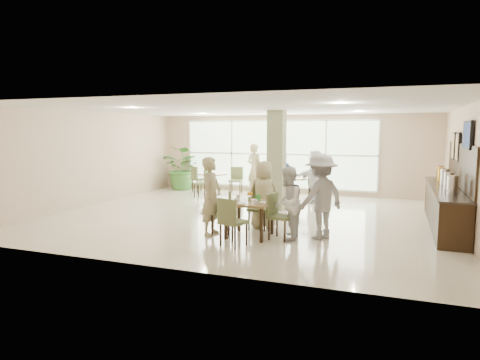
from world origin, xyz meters
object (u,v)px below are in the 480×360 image
(teen_standing, at_px, (321,197))
(adult_standing, at_px, (255,169))
(buffet_counter, at_px, (445,203))
(teen_far, at_px, (264,195))
(teen_left, at_px, (211,196))
(teen_right, at_px, (288,203))
(round_table_left, at_px, (212,178))
(potted_plant, at_px, (183,168))
(main_table, at_px, (250,206))
(round_table_right, at_px, (291,183))
(adult_b, at_px, (315,176))
(adult_a, at_px, (282,179))

(teen_standing, xyz_separation_m, adult_standing, (-3.24, 5.36, 0.02))
(buffet_counter, xyz_separation_m, teen_far, (-3.93, -1.68, 0.23))
(teen_left, distance_m, teen_right, 1.65)
(teen_right, distance_m, teen_standing, 0.72)
(round_table_left, relative_size, adult_standing, 0.60)
(potted_plant, bearing_deg, teen_right, -46.99)
(teen_far, bearing_deg, potted_plant, -50.22)
(main_table, bearing_deg, teen_standing, 14.80)
(potted_plant, bearing_deg, teen_left, -57.25)
(teen_left, bearing_deg, adult_standing, 10.13)
(round_table_right, bearing_deg, round_table_left, 172.87)
(teen_right, distance_m, adult_b, 4.85)
(main_table, height_order, adult_a, adult_a)
(main_table, height_order, teen_far, teen_far)
(teen_standing, bearing_deg, teen_right, -22.91)
(adult_b, bearing_deg, buffet_counter, 75.67)
(adult_b, bearing_deg, teen_far, 13.17)
(potted_plant, xyz_separation_m, teen_standing, (6.21, -5.65, 0.05))
(adult_a, bearing_deg, teen_standing, -49.00)
(adult_b, bearing_deg, teen_right, 23.35)
(teen_far, height_order, teen_right, teen_far)
(round_table_right, height_order, teen_left, teen_left)
(main_table, bearing_deg, teen_left, -172.34)
(main_table, height_order, teen_right, teen_right)
(round_table_right, distance_m, adult_b, 0.81)
(round_table_left, xyz_separation_m, buffet_counter, (7.21, -2.75, -0.02))
(teen_left, height_order, teen_far, teen_left)
(teen_left, bearing_deg, teen_standing, -77.20)
(adult_a, bearing_deg, round_table_left, 170.99)
(round_table_right, xyz_separation_m, adult_standing, (-1.52, 0.81, 0.33))
(teen_far, bearing_deg, round_table_left, -56.75)
(teen_standing, bearing_deg, round_table_left, -99.02)
(teen_far, xyz_separation_m, adult_b, (0.43, 4.00, 0.05))
(buffet_counter, bearing_deg, main_table, -147.36)
(round_table_left, bearing_deg, potted_plant, 154.60)
(main_table, relative_size, teen_far, 0.59)
(round_table_right, height_order, teen_right, teen_right)
(teen_left, xyz_separation_m, adult_standing, (-0.98, 5.85, 0.06))
(round_table_left, distance_m, adult_standing, 1.53)
(potted_plant, height_order, adult_b, potted_plant)
(potted_plant, bearing_deg, adult_b, -12.45)
(teen_right, xyz_separation_m, teen_standing, (0.61, 0.35, 0.12))
(round_table_left, relative_size, round_table_right, 1.00)
(teen_left, relative_size, teen_right, 1.11)
(buffet_counter, bearing_deg, teen_far, -156.87)
(round_table_left, height_order, adult_standing, adult_standing)
(buffet_counter, bearing_deg, round_table_right, 150.80)
(teen_left, bearing_deg, teen_far, -41.25)
(buffet_counter, bearing_deg, teen_right, -141.46)
(round_table_left, bearing_deg, round_table_right, -7.13)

